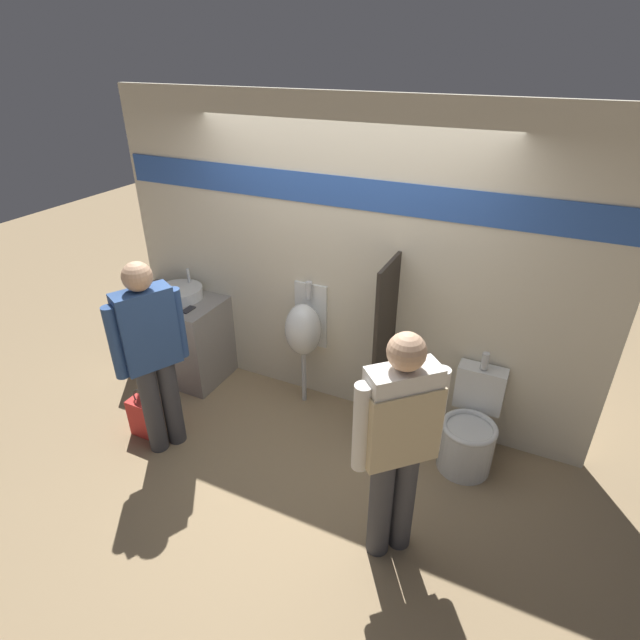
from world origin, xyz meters
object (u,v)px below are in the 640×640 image
at_px(cell_phone, 188,310).
at_px(urinal_near_counter, 304,329).
at_px(sink_basin, 180,293).
at_px(person_in_vest, 398,436).
at_px(toilet, 469,432).
at_px(shopping_bag, 145,417).
at_px(person_with_lanyard, 152,352).

xyz_separation_m(cell_phone, urinal_near_counter, (1.06, 0.26, -0.08)).
height_order(sink_basin, person_in_vest, person_in_vest).
xyz_separation_m(urinal_near_counter, toilet, (1.55, -0.17, -0.47)).
bearing_deg(shopping_bag, person_with_lanyard, -3.76).
bearing_deg(urinal_near_counter, person_in_vest, -43.68).
relative_size(sink_basin, urinal_near_counter, 0.37).
xyz_separation_m(urinal_near_counter, shopping_bag, (-1.01, -1.03, -0.59)).
xyz_separation_m(cell_phone, toilet, (2.61, 0.09, -0.55)).
height_order(sink_basin, toilet, sink_basin).
bearing_deg(shopping_bag, toilet, 18.69).
height_order(cell_phone, person_in_vest, person_in_vest).
distance_m(sink_basin, urinal_near_counter, 1.31).
relative_size(urinal_near_counter, person_with_lanyard, 0.72).
height_order(cell_phone, person_with_lanyard, person_with_lanyard).
bearing_deg(urinal_near_counter, person_with_lanyard, -126.33).
relative_size(sink_basin, shopping_bag, 0.92).
bearing_deg(person_with_lanyard, shopping_bag, 112.97).
bearing_deg(cell_phone, person_with_lanyard, -69.64).
relative_size(sink_basin, toilet, 0.47).
distance_m(sink_basin, toilet, 2.91).
distance_m(urinal_near_counter, toilet, 1.63).
bearing_deg(toilet, person_with_lanyard, -159.17).
bearing_deg(urinal_near_counter, toilet, -6.09).
relative_size(cell_phone, person_in_vest, 0.08).
bearing_deg(person_with_lanyard, person_in_vest, -67.08).
relative_size(cell_phone, person_with_lanyard, 0.08).
xyz_separation_m(sink_basin, toilet, (2.85, -0.09, -0.59)).
relative_size(cell_phone, toilet, 0.15).
relative_size(sink_basin, person_in_vest, 0.26).
relative_size(cell_phone, urinal_near_counter, 0.12).
distance_m(toilet, person_with_lanyard, 2.56).
bearing_deg(shopping_bag, sink_basin, 106.65).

